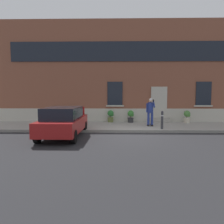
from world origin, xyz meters
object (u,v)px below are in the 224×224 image
object	(u,v)px
person_on_phone	(150,110)
planter_olive	(111,116)
hatchback_car_red	(64,121)
planter_cream	(187,116)
bollard_near_person	(162,119)
planter_terracotta	(73,116)
planter_charcoal	(131,116)

from	to	relation	value
person_on_phone	planter_olive	world-z (taller)	person_on_phone
hatchback_car_red	planter_olive	world-z (taller)	hatchback_car_red
planter_olive	planter_cream	distance (m)	5.36
bollard_near_person	planter_terracotta	bearing A→B (deg)	155.50
planter_terracotta	planter_olive	xyz separation A→B (m)	(2.68, 0.24, 0.00)
person_on_phone	planter_cream	bearing A→B (deg)	19.26
person_on_phone	planter_charcoal	bearing A→B (deg)	111.93
hatchback_car_red	person_on_phone	bearing A→B (deg)	28.52
bollard_near_person	planter_terracotta	size ratio (longest dim) A/B	1.22
planter_terracotta	planter_olive	distance (m)	2.69
planter_olive	planter_cream	size ratio (longest dim) A/B	1.00
hatchback_car_red	planter_terracotta	distance (m)	4.24
hatchback_car_red	bollard_near_person	xyz separation A→B (m)	(5.25, 1.61, -0.08)
planter_terracotta	bollard_near_person	bearing A→B (deg)	-24.50
person_on_phone	planter_olive	bearing A→B (deg)	132.61
planter_charcoal	bollard_near_person	bearing A→B (deg)	-59.00
planter_terracotta	planter_charcoal	world-z (taller)	same
planter_cream	planter_charcoal	bearing A→B (deg)	178.95
hatchback_car_red	planter_cream	bearing A→B (deg)	29.04
planter_cream	bollard_near_person	bearing A→B (deg)	-131.86
bollard_near_person	planter_olive	distance (m)	4.15
person_on_phone	planter_charcoal	distance (m)	2.09
hatchback_car_red	person_on_phone	distance (m)	5.40
hatchback_car_red	planter_cream	world-z (taller)	hatchback_car_red
person_on_phone	hatchback_car_red	bearing A→B (deg)	-162.11
person_on_phone	planter_olive	distance (m)	3.18
person_on_phone	planter_cream	distance (m)	3.32
planter_charcoal	planter_cream	size ratio (longest dim) A/B	1.00
planter_terracotta	hatchback_car_red	bearing A→B (deg)	-83.87
planter_terracotta	person_on_phone	bearing A→B (deg)	-17.49
planter_cream	hatchback_car_red	bearing A→B (deg)	-150.96
planter_olive	planter_terracotta	bearing A→B (deg)	-174.84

